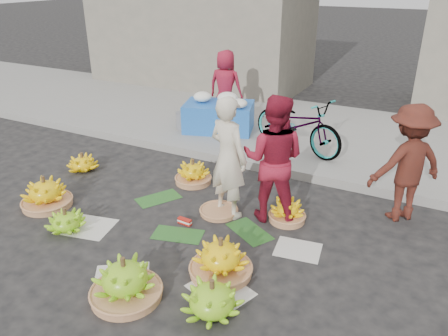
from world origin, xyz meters
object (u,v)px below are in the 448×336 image
at_px(vendor_cream, 228,158).
at_px(flower_table, 219,115).
at_px(banana_bunch_0, 46,193).
at_px(banana_bunch_4, 221,258).
at_px(bicycle, 298,124).

xyz_separation_m(vendor_cream, flower_table, (-1.60, 2.75, -0.40)).
distance_m(vendor_cream, flower_table, 3.21).
relative_size(banana_bunch_0, vendor_cream, 0.41).
bearing_deg(banana_bunch_4, banana_bunch_0, 175.79).
distance_m(banana_bunch_0, flower_table, 3.88).
xyz_separation_m(banana_bunch_0, banana_bunch_4, (2.98, -0.22, -0.00)).
distance_m(vendor_cream, bicycle, 2.46).
height_order(banana_bunch_0, vendor_cream, vendor_cream).
height_order(banana_bunch_4, vendor_cream, vendor_cream).
bearing_deg(vendor_cream, flower_table, -41.25).
xyz_separation_m(flower_table, bicycle, (1.77, -0.31, 0.17)).
height_order(vendor_cream, bicycle, vendor_cream).
distance_m(banana_bunch_4, vendor_cream, 1.51).
distance_m(flower_table, bicycle, 1.80).
bearing_deg(bicycle, vendor_cream, -164.17).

